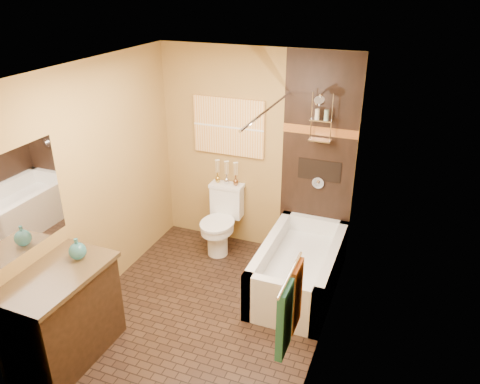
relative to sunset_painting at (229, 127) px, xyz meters
The scene contains 23 objects.
floor 2.16m from the sunset_painting, 77.50° to the right, with size 3.00×3.00×0.00m, color black.
wall_left 1.74m from the sunset_painting, 120.62° to the right, with size 0.02×3.00×2.50m, color #A07C3E.
wall_right 2.14m from the sunset_painting, 44.01° to the right, with size 0.02×3.00×2.50m, color #A07C3E.
wall_back 0.44m from the sunset_painting, ahead, with size 2.40×0.02×2.50m, color #A07C3E.
wall_front 3.01m from the sunset_painting, 83.73° to the right, with size 2.40×0.02×2.50m, color #A07C3E.
ceiling 1.78m from the sunset_painting, 77.50° to the right, with size 3.00×3.00×0.00m, color silver.
alcove_tile_back 1.14m from the sunset_painting, ahead, with size 0.85×0.01×2.50m, color black.
alcove_tile_right 1.71m from the sunset_painting, 25.57° to the right, with size 0.01×1.50×2.50m, color black.
mosaic_band_back 1.10m from the sunset_painting, ahead, with size 0.85×0.01×0.10m, color brown.
mosaic_band_right 1.67m from the sunset_painting, 25.72° to the right, with size 0.01×1.50×0.10m, color brown.
alcove_niche 1.20m from the sunset_painting, ahead, with size 0.50×0.01×0.25m, color black.
shower_fixtures 1.14m from the sunset_painting, ahead, with size 0.24×0.33×1.16m.
curtain_rod 1.13m from the sunset_painting, 44.92° to the right, with size 0.03×0.03×1.55m, color silver.
towel_bar 2.93m from the sunset_painting, 59.68° to the right, with size 0.02×0.02×0.55m, color silver.
towel_teal 3.07m from the sunset_painting, 60.75° to the right, with size 0.05×0.22×0.52m, color #1F6869.
towel_rust 2.84m from the sunset_painting, 58.17° to the right, with size 0.05×0.22×0.52m, color brown.
sunset_painting is the anchor object (origin of this frame).
vanity_mirror 2.62m from the sunset_painting, 109.18° to the right, with size 0.01×1.00×0.90m, color white.
bathtub 1.89m from the sunset_painting, 32.75° to the right, with size 0.80×1.50×0.55m.
toilet 1.16m from the sunset_painting, 90.00° to the right, with size 0.43×0.63×0.83m.
vanity 2.77m from the sunset_painting, 103.57° to the right, with size 0.65×1.03×0.90m.
teal_bottle 2.34m from the sunset_painting, 103.94° to the right, with size 0.16×0.16×0.25m, color teal, non-canonical shape.
bud_vases 0.56m from the sunset_painting, 90.00° to the right, with size 0.31×0.06×0.30m.
Camera 1 is at (1.76, -3.51, 3.21)m, focal length 35.00 mm.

